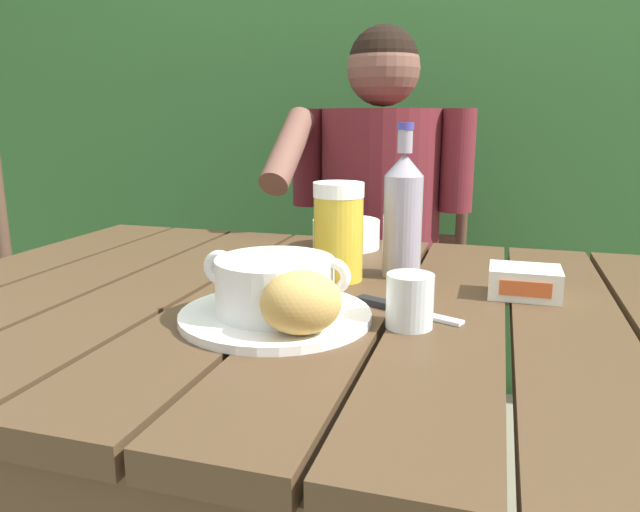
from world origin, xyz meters
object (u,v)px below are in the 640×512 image
object	(u,v)px
beer_glass	(338,232)
beer_bottle	(403,213)
water_glass_small	(410,301)
chair_near_diner	(388,296)
serving_plate	(276,315)
table_knife	(397,308)
bread_roll	(301,303)
person_eating	(376,225)
soup_bowl	(275,284)
butter_tub	(524,282)
diner_bowl	(346,234)

from	to	relation	value
beer_glass	beer_bottle	xyz separation A→B (m)	(0.10, 0.06, 0.03)
beer_bottle	water_glass_small	distance (m)	0.27
chair_near_diner	beer_glass	world-z (taller)	chair_near_diner
beer_glass	serving_plate	bearing A→B (deg)	-97.27
water_glass_small	table_knife	bearing A→B (deg)	113.26
serving_plate	bread_roll	xyz separation A→B (m)	(0.06, -0.07, 0.05)
bread_roll	beer_bottle	world-z (taller)	beer_bottle
beer_bottle	table_knife	size ratio (longest dim) A/B	1.61
person_eating	beer_bottle	xyz separation A→B (m)	(0.15, -0.54, 0.12)
soup_bowl	person_eating	bearing A→B (deg)	91.64
chair_near_diner	person_eating	xyz separation A→B (m)	(-0.00, -0.20, 0.26)
soup_bowl	table_knife	size ratio (longest dim) A/B	1.30
chair_near_diner	butter_tub	world-z (taller)	chair_near_diner
serving_plate	bread_roll	distance (m)	0.10
chair_near_diner	soup_bowl	size ratio (longest dim) A/B	4.43
person_eating	bread_roll	distance (m)	0.90
butter_tub	beer_bottle	bearing A→B (deg)	161.15
serving_plate	water_glass_small	world-z (taller)	water_glass_small
chair_near_diner	beer_bottle	world-z (taller)	beer_bottle
butter_tub	serving_plate	bearing A→B (deg)	-147.31
serving_plate	bread_roll	size ratio (longest dim) A/B	2.14
serving_plate	beer_glass	size ratio (longest dim) A/B	1.59
chair_near_diner	person_eating	size ratio (longest dim) A/B	0.76
beer_glass	table_knife	size ratio (longest dim) A/B	1.02
bread_roll	diner_bowl	size ratio (longest dim) A/B	0.87
table_knife	beer_bottle	bearing A→B (deg)	97.32
bread_roll	butter_tub	world-z (taller)	bread_roll
water_glass_small	butter_tub	world-z (taller)	water_glass_small
chair_near_diner	bread_roll	xyz separation A→B (m)	(0.08, -1.09, 0.32)
chair_near_diner	bread_roll	size ratio (longest dim) A/B	7.59
soup_bowl	diner_bowl	world-z (taller)	soup_bowl
water_glass_small	butter_tub	distance (m)	0.24
soup_bowl	beer_glass	size ratio (longest dim) A/B	1.27
serving_plate	beer_bottle	xyz separation A→B (m)	(0.13, 0.28, 0.11)
soup_bowl	beer_bottle	xyz separation A→B (m)	(0.13, 0.28, 0.06)
chair_near_diner	serving_plate	size ratio (longest dim) A/B	3.55
soup_bowl	beer_bottle	distance (m)	0.32
serving_plate	person_eating	bearing A→B (deg)	91.64
soup_bowl	water_glass_small	size ratio (longest dim) A/B	2.93
soup_bowl	beer_glass	xyz separation A→B (m)	(0.03, 0.23, 0.03)
beer_bottle	beer_glass	bearing A→B (deg)	-150.74
chair_near_diner	beer_bottle	xyz separation A→B (m)	(0.15, -0.73, 0.38)
beer_glass	person_eating	bearing A→B (deg)	95.05
beer_glass	chair_near_diner	bearing A→B (deg)	93.58
person_eating	diner_bowl	xyz separation A→B (m)	(0.00, -0.34, 0.04)
bread_roll	water_glass_small	bearing A→B (deg)	38.84
chair_near_diner	table_knife	xyz separation A→B (m)	(0.17, -0.93, 0.27)
diner_bowl	table_knife	bearing A→B (deg)	-65.94
beer_bottle	soup_bowl	bearing A→B (deg)	-114.50
soup_bowl	diner_bowl	bearing A→B (deg)	92.47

